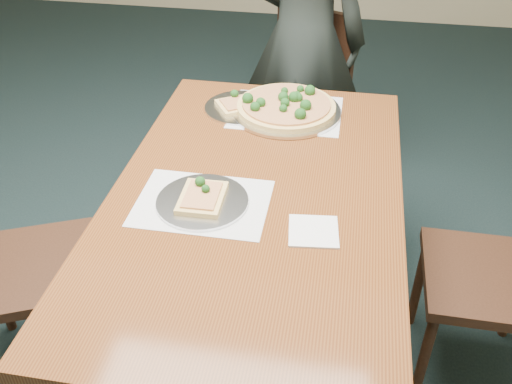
% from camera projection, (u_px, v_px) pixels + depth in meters
% --- Properties ---
extents(ground, '(8.00, 8.00, 0.00)m').
position_uv_depth(ground, '(183.00, 378.00, 2.10)').
color(ground, black).
rests_on(ground, ground).
extents(dining_table, '(0.90, 1.50, 0.75)m').
position_uv_depth(dining_table, '(256.00, 215.00, 1.83)').
color(dining_table, '#552911').
rests_on(dining_table, ground).
extents(chair_far, '(0.56, 0.56, 0.91)m').
position_uv_depth(chair_far, '(301.00, 93.00, 2.85)').
color(chair_far, black).
rests_on(chair_far, ground).
extents(chair_left, '(0.55, 0.55, 0.91)m').
position_uv_depth(chair_left, '(0.00, 258.00, 1.87)').
color(chair_left, black).
rests_on(chair_left, ground).
extents(diner, '(0.63, 0.46, 1.61)m').
position_uv_depth(diner, '(303.00, 39.00, 2.66)').
color(diner, black).
rests_on(diner, ground).
extents(placemat_main, '(0.42, 0.32, 0.00)m').
position_uv_depth(placemat_main, '(286.00, 112.00, 2.19)').
color(placemat_main, white).
rests_on(placemat_main, dining_table).
extents(placemat_near, '(0.40, 0.30, 0.00)m').
position_uv_depth(placemat_near, '(202.00, 203.00, 1.73)').
color(placemat_near, white).
rests_on(placemat_near, dining_table).
extents(pizza_pan, '(0.42, 0.42, 0.08)m').
position_uv_depth(pizza_pan, '(286.00, 107.00, 2.18)').
color(pizza_pan, silver).
rests_on(pizza_pan, dining_table).
extents(slice_plate_near, '(0.28, 0.28, 0.06)m').
position_uv_depth(slice_plate_near, '(202.00, 199.00, 1.72)').
color(slice_plate_near, silver).
rests_on(slice_plate_near, dining_table).
extents(slice_plate_far, '(0.28, 0.28, 0.06)m').
position_uv_depth(slice_plate_far, '(241.00, 106.00, 2.21)').
color(slice_plate_far, silver).
rests_on(slice_plate_far, dining_table).
extents(napkin, '(0.15, 0.15, 0.01)m').
position_uv_depth(napkin, '(313.00, 231.00, 1.62)').
color(napkin, white).
rests_on(napkin, dining_table).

